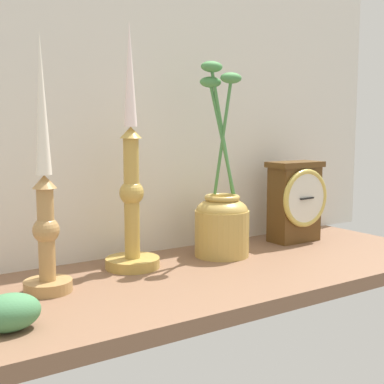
{
  "coord_description": "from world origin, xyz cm",
  "views": [
    {
      "loc": [
        -50.64,
        -72.4,
        24.95
      ],
      "look_at": [
        -2.44,
        0.0,
        14.0
      ],
      "focal_mm": 49.04,
      "sensor_mm": 36.0,
      "label": 1
    }
  ],
  "objects": [
    {
      "name": "candlestick_tall_center",
      "position": [
        -9.22,
        8.84,
        13.33
      ],
      "size": [
        9.61,
        9.61,
        42.73
      ],
      "color": "#BA9644",
      "rests_on": "ground_plane"
    },
    {
      "name": "ground_plane",
      "position": [
        0.0,
        0.0,
        -1.2
      ],
      "size": [
        100.0,
        36.0,
        2.4
      ],
      "primitive_type": "cube",
      "color": "brown"
    },
    {
      "name": "candlestick_tall_left",
      "position": [
        -26.18,
        3.72,
        13.02
      ],
      "size": [
        7.3,
        7.3,
        38.51
      ],
      "color": "#AF834C",
      "rests_on": "ground_plane"
    },
    {
      "name": "mantel_clock",
      "position": [
        30.2,
        8.39,
        8.99
      ],
      "size": [
        12.43,
        7.38,
        17.38
      ],
      "color": "#553717",
      "rests_on": "ground_plane"
    },
    {
      "name": "brass_vase_jar",
      "position": [
        9.14,
        7.06,
        7.62
      ],
      "size": [
        10.78,
        10.52,
        36.63
      ],
      "color": "tan",
      "rests_on": "ground_plane"
    },
    {
      "name": "ivy_sprig",
      "position": [
        -35.08,
        -8.78,
        2.35
      ],
      "size": [
        7.7,
        5.39,
        4.69
      ],
      "color": "#45814F",
      "rests_on": "ground_plane"
    },
    {
      "name": "back_wall",
      "position": [
        0.0,
        18.5,
        32.5
      ],
      "size": [
        120.0,
        2.0,
        65.0
      ],
      "primitive_type": "cube",
      "color": "silver",
      "rests_on": "ground_plane"
    }
  ]
}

